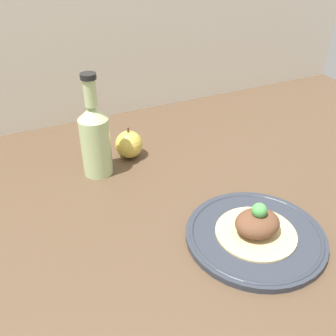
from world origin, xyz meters
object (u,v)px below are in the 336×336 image
object	(u,v)px
plate	(255,235)
apple	(129,144)
plated_food	(257,225)
cider_bottle	(95,137)

from	to	relation	value
plate	apple	world-z (taller)	apple
plate	plated_food	xyz separation A→B (cm)	(0.00, -0.00, 2.71)
plate	apple	size ratio (longest dim) A/B	3.20
plated_food	cider_bottle	bearing A→B (deg)	119.91
plate	apple	distance (cm)	41.36
plated_food	plate	bearing A→B (deg)	90.00
cider_bottle	apple	distance (cm)	11.88
plated_food	apple	xyz separation A→B (cm)	(-11.21, 39.72, 0.08)
cider_bottle	apple	bearing A→B (deg)	21.48
plated_food	cider_bottle	size ratio (longest dim) A/B	0.63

